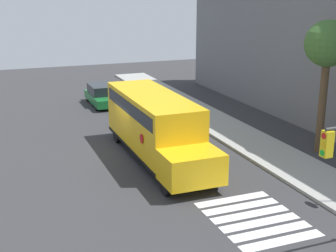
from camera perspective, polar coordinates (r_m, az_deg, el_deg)
name	(u,v)px	position (r m, az deg, el deg)	size (l,w,h in m)	color
ground_plane	(132,151)	(24.85, -4.39, -3.01)	(60.00, 60.00, 0.00)	#333335
sidewalk_strip	(240,136)	(27.32, 8.75, -1.19)	(44.00, 3.00, 0.15)	#9E9E99
crosswalk_stripes	(255,218)	(18.02, 10.55, -11.00)	(4.00, 3.20, 0.01)	white
school_bus	(155,123)	(23.21, -1.62, 0.35)	(9.75, 2.57, 3.19)	yellow
parked_car	(102,95)	(34.88, -8.08, 3.74)	(4.48, 1.72, 1.46)	#196B2D
tree_near_sidewalk	(328,47)	(24.73, 18.89, 9.09)	(2.33, 2.33, 6.81)	brown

